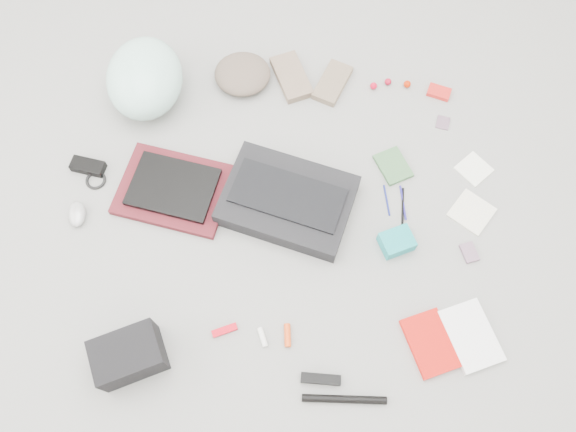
{
  "coord_description": "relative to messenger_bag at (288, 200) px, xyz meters",
  "views": [
    {
      "loc": [
        -0.04,
        -0.77,
        1.85
      ],
      "look_at": [
        0.0,
        0.0,
        0.05
      ],
      "focal_mm": 35.0,
      "sensor_mm": 36.0,
      "label": 1
    }
  ],
  "objects": [
    {
      "name": "stamp_sheet",
      "position": [
        0.62,
        0.31,
        -0.04
      ],
      "size": [
        0.07,
        0.07,
        0.0
      ],
      "primitive_type": "cube",
      "rotation": [
        0.0,
        0.0,
        -0.34
      ],
      "color": "#735568",
      "rests_on": "ground_plane"
    },
    {
      "name": "altoids_tin",
      "position": [
        0.63,
        0.45,
        -0.03
      ],
      "size": [
        0.1,
        0.09,
        0.02
      ],
      "primitive_type": "cube",
      "rotation": [
        0.0,
        0.0,
        -0.42
      ],
      "color": "red",
      "rests_on": "ground_plane"
    },
    {
      "name": "lollipop_a",
      "position": [
        0.37,
        0.49,
        -0.02
      ],
      "size": [
        0.04,
        0.04,
        0.03
      ],
      "primitive_type": "sphere",
      "rotation": [
        0.0,
        0.0,
        0.36
      ],
      "color": "red",
      "rests_on": "ground_plane"
    },
    {
      "name": "u_lock",
      "position": [
        0.07,
        -0.62,
        -0.02
      ],
      "size": [
        0.13,
        0.05,
        0.03
      ],
      "primitive_type": "cube",
      "rotation": [
        0.0,
        0.0,
        -0.13
      ],
      "color": "black",
      "rests_on": "ground_plane"
    },
    {
      "name": "pen_navy",
      "position": [
        0.42,
        -0.02,
        -0.03
      ],
      "size": [
        0.01,
        0.14,
        0.01
      ],
      "primitive_type": "cylinder",
      "rotation": [
        1.57,
        0.0,
        0.01
      ],
      "color": "navy",
      "rests_on": "ground_plane"
    },
    {
      "name": "bike_helmet",
      "position": [
        -0.52,
        0.51,
        0.07
      ],
      "size": [
        0.3,
        0.37,
        0.22
      ],
      "primitive_type": "ellipsoid",
      "rotation": [
        0.0,
        0.0,
        -0.05
      ],
      "color": "#B7F1E1",
      "rests_on": "ground_plane"
    },
    {
      "name": "cable_coil",
      "position": [
        -0.7,
        0.14,
        -0.03
      ],
      "size": [
        0.09,
        0.09,
        0.01
      ],
      "primitive_type": "torus",
      "rotation": [
        0.0,
        0.0,
        0.2
      ],
      "color": "black",
      "rests_on": "ground_plane"
    },
    {
      "name": "mouse",
      "position": [
        -0.75,
        -0.0,
        -0.02
      ],
      "size": [
        0.07,
        0.11,
        0.04
      ],
      "primitive_type": "ellipsoid",
      "rotation": [
        0.0,
        0.0,
        0.1
      ],
      "color": "#9F9F9F",
      "rests_on": "ground_plane"
    },
    {
      "name": "messenger_bag",
      "position": [
        0.0,
        0.0,
        0.0
      ],
      "size": [
        0.54,
        0.47,
        0.07
      ],
      "primitive_type": "cube",
      "rotation": [
        0.0,
        0.0,
        -0.39
      ],
      "color": "black",
      "rests_on": "ground_plane"
    },
    {
      "name": "camera_bag",
      "position": [
        -0.53,
        -0.52,
        0.03
      ],
      "size": [
        0.24,
        0.2,
        0.14
      ],
      "primitive_type": "cube",
      "rotation": [
        0.0,
        0.0,
        0.31
      ],
      "color": "black",
      "rests_on": "ground_plane"
    },
    {
      "name": "ground_plane",
      "position": [
        -0.0,
        -0.07,
        -0.04
      ],
      "size": [
        4.0,
        4.0,
        0.0
      ],
      "primitive_type": "plane",
      "color": "gray"
    },
    {
      "name": "mitten_right",
      "position": [
        0.21,
        0.52,
        -0.02
      ],
      "size": [
        0.18,
        0.22,
        0.03
      ],
      "primitive_type": "cube",
      "rotation": [
        0.0,
        0.0,
        -0.5
      ],
      "color": "#7A6752",
      "rests_on": "ground_plane"
    },
    {
      "name": "mitten_left",
      "position": [
        0.05,
        0.55,
        -0.02
      ],
      "size": [
        0.17,
        0.24,
        0.03
      ],
      "primitive_type": "cube",
      "rotation": [
        0.0,
        0.0,
        0.3
      ],
      "color": "#7C6654",
      "rests_on": "ground_plane"
    },
    {
      "name": "beanie",
      "position": [
        -0.15,
        0.56,
        0.0
      ],
      "size": [
        0.25,
        0.24,
        0.08
      ],
      "primitive_type": "ellipsoid",
      "rotation": [
        0.0,
        0.0,
        -0.13
      ],
      "color": "brown",
      "rests_on": "ground_plane"
    },
    {
      "name": "pen_blue",
      "position": [
        0.36,
        -0.0,
        -0.03
      ],
      "size": [
        0.01,
        0.12,
        0.01
      ],
      "primitive_type": "cylinder",
      "rotation": [
        1.57,
        0.0,
        0.04
      ],
      "color": "navy",
      "rests_on": "ground_plane"
    },
    {
      "name": "pen_black",
      "position": [
        0.42,
        -0.03,
        -0.03
      ],
      "size": [
        0.03,
        0.14,
        0.01
      ],
      "primitive_type": "cylinder",
      "rotation": [
        1.57,
        0.0,
        -0.15
      ],
      "color": "black",
      "rests_on": "ground_plane"
    },
    {
      "name": "laptop_sleeve",
      "position": [
        -0.41,
        0.08,
        -0.02
      ],
      "size": [
        0.46,
        0.4,
        0.03
      ],
      "primitive_type": "cube",
      "rotation": [
        0.0,
        0.0,
        -0.31
      ],
      "color": "#55161C",
      "rests_on": "ground_plane"
    },
    {
      "name": "bag_flap",
      "position": [
        0.0,
        -0.0,
        0.04
      ],
      "size": [
        0.43,
        0.31,
        0.01
      ],
      "primitive_type": "cube",
      "rotation": [
        0.0,
        0.0,
        -0.39
      ],
      "color": "black",
      "rests_on": "messenger_bag"
    },
    {
      "name": "notepad",
      "position": [
        0.4,
        0.13,
        -0.03
      ],
      "size": [
        0.14,
        0.16,
        0.02
      ],
      "primitive_type": "cube",
      "rotation": [
        0.0,
        0.0,
        0.36
      ],
      "color": "#386239",
      "rests_on": "ground_plane"
    },
    {
      "name": "toiletry_tube_white",
      "position": [
        -0.11,
        -0.48,
        -0.03
      ],
      "size": [
        0.03,
        0.07,
        0.02
      ],
      "primitive_type": "cylinder",
      "rotation": [
        1.57,
        0.0,
        0.26
      ],
      "color": "white",
      "rests_on": "ground_plane"
    },
    {
      "name": "laptop",
      "position": [
        -0.41,
        0.08,
        -0.0
      ],
      "size": [
        0.35,
        0.3,
        0.02
      ],
      "primitive_type": "cube",
      "rotation": [
        0.0,
        0.0,
        -0.31
      ],
      "color": "black",
      "rests_on": "laptop_sleeve"
    },
    {
      "name": "card_deck",
      "position": [
        0.62,
        -0.22,
        -0.03
      ],
      "size": [
        0.06,
        0.08,
        0.01
      ],
      "primitive_type": "cube",
      "rotation": [
        0.0,
        0.0,
        0.23
      ],
      "color": "slate",
      "rests_on": "ground_plane"
    },
    {
      "name": "book_white",
      "position": [
        0.57,
        -0.51,
        -0.03
      ],
      "size": [
        0.2,
        0.25,
        0.02
      ],
      "primitive_type": "cube",
      "rotation": [
        0.0,
        0.0,
        0.28
      ],
      "color": "white",
      "rests_on": "ground_plane"
    },
    {
      "name": "lollipop_b",
      "position": [
        0.43,
        0.51,
        -0.02
      ],
      "size": [
        0.03,
        0.03,
        0.03
      ],
      "primitive_type": "sphere",
      "rotation": [
        0.0,
        0.0,
        -0.24
      ],
      "color": "maroon",
      "rests_on": "ground_plane"
    },
    {
      "name": "lollipop_c",
      "position": [
        0.5,
        0.49,
        -0.02
      ],
      "size": [
        0.04,
        0.04,
        0.03
      ],
      "primitive_type": "sphere",
      "rotation": [
        0.0,
        0.0,
        -0.3
      ],
      "color": "#BB1E00",
      "rests_on": "ground_plane"
    },
    {
      "name": "multitool",
      "position": [
        -0.23,
        -0.45,
        -0.03
      ],
      "size": [
        0.09,
        0.05,
        0.01
      ],
      "primitive_type": "cube",
      "rotation": [
        0.0,
        0.0,
        0.29
      ],
      "color": "red",
      "rests_on": "ground_plane"
    },
    {
      "name": "bike_pump",
      "position": [
        0.14,
        -0.68,
        -0.03
      ],
      "size": [
        0.27,
        0.05,
        0.02
      ],
      "primitive_type": "cylinder",
      "rotation": [
        0.0,
        1.57,
        -0.09
      ],
      "color": "black",
      "rests_on": "ground_plane"
    },
    {
      "name": "toiletry_tube_orange",
      "position": [
        -0.03,
        -0.47,
        -0.03
      ],
      "size": [
        0.02,
        0.08,
        0.02
      ],
      "primitive_type": "cylinder",
      "rotation": [
        1.57,
        0.0,
        -0.02
      ],
      "color": "#DD4412",
      "rests_on": "ground_plane"
    },
    {
      "name": "napkin_top",
      "position": [
        0.7,
        0.11,
        -0.03
      ],
      "size": [
        0.15,
        0.15,
        0.01
      ],
      "primitive_type": "cube",
      "rotation": [
        0.0,
        0.0,
        0.66
      ],
      "color": "white",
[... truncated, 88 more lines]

